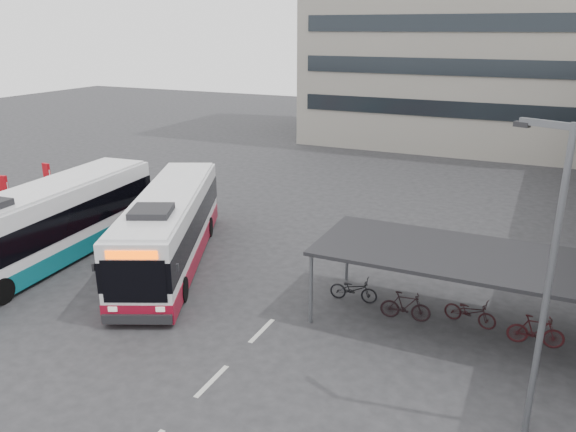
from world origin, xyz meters
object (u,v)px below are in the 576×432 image
at_px(bus_teal, 46,225).
at_px(pedestrian, 171,241).
at_px(lamp_post, 547,268).
at_px(bus_main, 170,228).

xyz_separation_m(bus_teal, pedestrian, (4.43, 2.38, -0.81)).
xyz_separation_m(bus_teal, lamp_post, (18.53, -2.85, 2.68)).
bearing_deg(lamp_post, bus_teal, -166.07).
bearing_deg(bus_teal, bus_main, 18.04).
distance_m(bus_teal, lamp_post, 18.94).
bearing_deg(lamp_post, bus_main, -176.70).
relative_size(bus_teal, pedestrian, 7.52).
distance_m(pedestrian, lamp_post, 15.44).
bearing_deg(bus_teal, pedestrian, 23.11).
xyz_separation_m(pedestrian, lamp_post, (14.10, -5.23, 3.48)).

